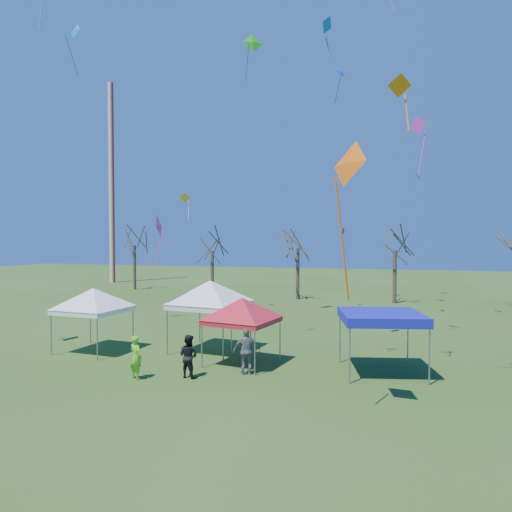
{
  "coord_description": "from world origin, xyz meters",
  "views": [
    {
      "loc": [
        5.43,
        -16.21,
        5.35
      ],
      "look_at": [
        -0.12,
        3.0,
        4.65
      ],
      "focal_mm": 32.0,
      "sensor_mm": 36.0,
      "label": 1
    }
  ],
  "objects": [
    {
      "name": "tree_1",
      "position": [
        -10.77,
        24.65,
        5.79
      ],
      "size": [
        3.42,
        3.42,
        7.54
      ],
      "color": "#3D2D21",
      "rests_on": "ground"
    },
    {
      "name": "radio_mast",
      "position": [
        -28.0,
        34.0,
        12.5
      ],
      "size": [
        0.7,
        0.7,
        25.0
      ],
      "primitive_type": "cylinder",
      "color": "silver",
      "rests_on": "ground"
    },
    {
      "name": "kite_27",
      "position": [
        5.82,
        2.44,
        11.28
      ],
      "size": [
        1.01,
        0.72,
        2.27
      ],
      "rotation": [
        0.0,
        0.0,
        3.38
      ],
      "color": "orange",
      "rests_on": "ground"
    },
    {
      "name": "kite_24",
      "position": [
        2.48,
        13.11,
        15.88
      ],
      "size": [
        0.95,
        1.08,
        2.44
      ],
      "rotation": [
        0.0,
        0.0,
        1.02
      ],
      "color": "blue",
      "rests_on": "ground"
    },
    {
      "name": "tent_white_mid",
      "position": [
        -2.74,
        4.15,
        3.17
      ],
      "size": [
        4.42,
        4.42,
        3.93
      ],
      "rotation": [
        0.0,
        0.0,
        -0.13
      ],
      "color": "gray",
      "rests_on": "ground"
    },
    {
      "name": "kite_18",
      "position": [
        2.59,
        5.48,
        15.34
      ],
      "size": [
        0.68,
        0.92,
        2.15
      ],
      "rotation": [
        0.0,
        0.0,
        4.35
      ],
      "color": "blue",
      "rests_on": "ground"
    },
    {
      "name": "person_green",
      "position": [
        -3.83,
        -0.8,
        0.84
      ],
      "size": [
        0.72,
        0.62,
        1.69
      ],
      "primitive_type": "imported",
      "rotation": [
        0.0,
        0.0,
        2.73
      ],
      "color": "#6BD622",
      "rests_on": "ground"
    },
    {
      "name": "kite_5",
      "position": [
        4.32,
        -2.85,
        7.5
      ],
      "size": [
        1.4,
        1.42,
        4.68
      ],
      "rotation": [
        0.0,
        0.0,
        5.48
      ],
      "color": "#FF610D",
      "rests_on": "ground"
    },
    {
      "name": "tree_3",
      "position": [
        6.03,
        24.04,
        6.08
      ],
      "size": [
        3.59,
        3.59,
        7.91
      ],
      "color": "#3D2D21",
      "rests_on": "ground"
    },
    {
      "name": "tent_red",
      "position": [
        -0.55,
        2.34,
        2.68
      ],
      "size": [
        3.7,
        3.7,
        3.32
      ],
      "rotation": [
        0.0,
        0.0,
        -0.18
      ],
      "color": "gray",
      "rests_on": "ground"
    },
    {
      "name": "tree_2",
      "position": [
        -2.37,
        24.38,
        6.29
      ],
      "size": [
        3.71,
        3.71,
        8.18
      ],
      "color": "#3D2D21",
      "rests_on": "ground"
    },
    {
      "name": "ground",
      "position": [
        0.0,
        0.0,
        0.0
      ],
      "size": [
        140.0,
        140.0,
        0.0
      ],
      "primitive_type": "plane",
      "color": "#2E4B18",
      "rests_on": "ground"
    },
    {
      "name": "kite_7",
      "position": [
        -14.37,
        9.59,
        18.98
      ],
      "size": [
        1.15,
        0.94,
        3.16
      ],
      "rotation": [
        0.0,
        0.0,
        5.93
      ],
      "color": "#0B99AF",
      "rests_on": "ground"
    },
    {
      "name": "tent_white_west",
      "position": [
        -8.12,
        2.53,
        2.84
      ],
      "size": [
        3.97,
        3.97,
        3.51
      ],
      "rotation": [
        0.0,
        0.0,
        -0.08
      ],
      "color": "gray",
      "rests_on": "ground"
    },
    {
      "name": "tent_blue",
      "position": [
        5.22,
        2.65,
        2.26
      ],
      "size": [
        3.73,
        3.73,
        2.45
      ],
      "rotation": [
        0.0,
        0.0,
        0.22
      ],
      "color": "gray",
      "rests_on": "ground"
    },
    {
      "name": "person_dark",
      "position": [
        -1.98,
        -0.04,
        0.84
      ],
      "size": [
        0.91,
        0.76,
        1.67
      ],
      "primitive_type": "imported",
      "rotation": [
        0.0,
        0.0,
        2.97
      ],
      "color": "black",
      "rests_on": "ground"
    },
    {
      "name": "kite_1",
      "position": [
        -4.53,
        2.48,
        5.97
      ],
      "size": [
        0.57,
        1.1,
        2.45
      ],
      "rotation": [
        0.0,
        0.0,
        1.79
      ],
      "color": "#EE349D",
      "rests_on": "ground"
    },
    {
      "name": "kite_13",
      "position": [
        -11.88,
        21.0,
        9.09
      ],
      "size": [
        1.05,
        0.85,
        2.37
      ],
      "rotation": [
        0.0,
        0.0,
        3.51
      ],
      "color": "yellow",
      "rests_on": "ground"
    },
    {
      "name": "person_grey",
      "position": [
        0.09,
        0.96,
        0.94
      ],
      "size": [
        1.19,
        0.85,
        1.87
      ],
      "primitive_type": "imported",
      "rotation": [
        0.0,
        0.0,
        3.55
      ],
      "color": "slate",
      "rests_on": "ground"
    },
    {
      "name": "kite_11",
      "position": [
        -3.14,
        12.71,
        18.22
      ],
      "size": [
        1.47,
        1.21,
        3.09
      ],
      "rotation": [
        0.0,
        0.0,
        0.57
      ],
      "color": "#1C9216",
      "rests_on": "ground"
    },
    {
      "name": "kite_19",
      "position": [
        7.44,
        16.91,
        9.6
      ],
      "size": [
        0.58,
        0.82,
        2.15
      ],
      "rotation": [
        0.0,
        0.0,
        1.55
      ],
      "color": "blue",
      "rests_on": "ground"
    },
    {
      "name": "tree_0",
      "position": [
        -20.85,
        27.38,
        6.49
      ],
      "size": [
        3.83,
        3.83,
        8.44
      ],
      "color": "#3D2D21",
      "rests_on": "ground"
    },
    {
      "name": "kite_17",
      "position": [
        6.94,
        9.47,
        11.32
      ],
      "size": [
        0.91,
        0.84,
        3.1
      ],
      "rotation": [
        0.0,
        0.0,
        2.42
      ],
      "color": "#F937C6",
      "rests_on": "ground"
    },
    {
      "name": "kite_22",
      "position": [
        2.03,
        20.0,
        5.89
      ],
      "size": [
        0.84,
        0.92,
        2.73
      ],
      "rotation": [
        0.0,
        0.0,
        4.46
      ],
      "color": "blue",
      "rests_on": "ground"
    }
  ]
}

